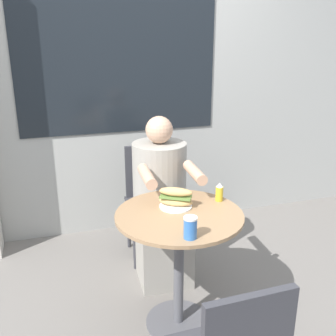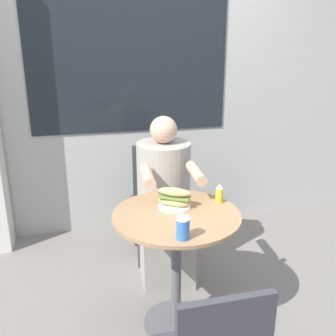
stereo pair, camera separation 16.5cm
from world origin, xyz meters
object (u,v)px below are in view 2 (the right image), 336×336
seated_diner (165,210)px  sandwich_on_plate (174,199)px  cafe_table (176,245)px  drink_cup (183,228)px  diner_chair (156,190)px  condiment_bottle (219,194)px

seated_diner → sandwich_on_plate: 0.55m
cafe_table → drink_cup: 0.38m
diner_chair → seated_diner: size_ratio=0.74×
diner_chair → sandwich_on_plate: bearing=89.8°
diner_chair → condiment_bottle: diner_chair is taller
sandwich_on_plate → condiment_bottle: 0.28m
diner_chair → drink_cup: (-0.11, -1.19, 0.28)m
cafe_table → drink_cup: (-0.04, -0.28, 0.25)m
drink_cup → condiment_bottle: same height
cafe_table → seated_diner: size_ratio=0.63×
seated_diner → drink_cup: (-0.10, -0.84, 0.29)m
drink_cup → diner_chair: bearing=84.9°
seated_diner → cafe_table: bearing=88.0°
sandwich_on_plate → condiment_bottle: size_ratio=1.79×
seated_diner → condiment_bottle: 0.59m
cafe_table → diner_chair: 0.91m
cafe_table → sandwich_on_plate: bearing=84.3°
sandwich_on_plate → diner_chair: bearing=86.0°
diner_chair → condiment_bottle: 0.88m
cafe_table → drink_cup: bearing=-98.1°
diner_chair → drink_cup: bearing=88.7°
diner_chair → drink_cup: diner_chair is taller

